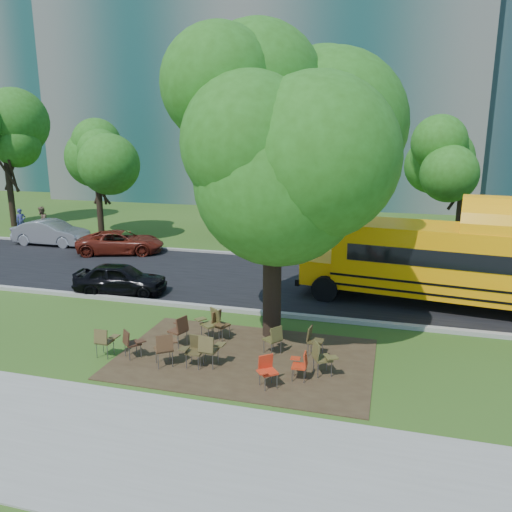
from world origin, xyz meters
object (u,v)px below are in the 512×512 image
(school_bus, at_px, (489,265))
(chair_12, at_px, (314,338))
(chair_5, at_px, (267,368))
(chair_1, at_px, (131,341))
(chair_11, at_px, (274,337))
(chair_0, at_px, (104,339))
(chair_8, at_px, (180,328))
(chair_3, at_px, (194,348))
(chair_10, at_px, (219,322))
(chair_6, at_px, (301,363))
(pedestrian_a, at_px, (21,222))
(chair_7, at_px, (321,356))
(black_car, at_px, (121,279))
(chair_4, at_px, (209,348))
(chair_2, at_px, (165,346))
(bg_car_red, at_px, (121,242))
(pedestrian_b, at_px, (42,221))
(chair_9, at_px, (211,321))
(main_tree, at_px, (273,146))
(bg_car_silver, at_px, (51,233))

(school_bus, xyz_separation_m, chair_12, (-5.24, -5.23, -1.17))
(school_bus, distance_m, chair_5, 9.58)
(chair_1, bearing_deg, chair_11, 58.98)
(chair_0, xyz_separation_m, chair_8, (1.73, 1.22, 0.05))
(chair_3, bearing_deg, chair_8, -49.19)
(chair_10, bearing_deg, chair_11, 91.58)
(chair_0, xyz_separation_m, chair_6, (5.53, 0.12, -0.06))
(school_bus, relative_size, pedestrian_a, 7.64)
(chair_7, height_order, black_car, black_car)
(chair_4, bearing_deg, chair_8, 144.19)
(chair_2, relative_size, chair_11, 1.11)
(chair_11, bearing_deg, chair_12, -43.13)
(chair_5, distance_m, chair_8, 3.48)
(chair_6, height_order, bg_car_red, bg_car_red)
(bg_car_red, bearing_deg, chair_8, -160.76)
(school_bus, bearing_deg, black_car, -165.49)
(chair_4, distance_m, chair_11, 1.94)
(chair_4, bearing_deg, black_car, 140.77)
(chair_10, bearing_deg, school_bus, 140.32)
(chair_6, height_order, pedestrian_b, pedestrian_b)
(chair_3, distance_m, chair_9, 1.85)
(chair_11, bearing_deg, main_tree, 53.06)
(chair_8, bearing_deg, chair_9, -23.99)
(chair_9, height_order, bg_car_silver, bg_car_silver)
(chair_10, bearing_deg, chair_5, 60.08)
(chair_6, xyz_separation_m, bg_car_red, (-11.56, 11.13, 0.13))
(chair_0, bearing_deg, chair_7, 4.00)
(chair_0, relative_size, chair_9, 0.88)
(chair_6, relative_size, pedestrian_b, 0.43)
(chair_5, height_order, pedestrian_a, pedestrian_a)
(main_tree, relative_size, bg_car_red, 2.14)
(bg_car_red, height_order, pedestrian_b, pedestrian_b)
(chair_2, distance_m, chair_4, 1.18)
(chair_10, bearing_deg, chair_1, -24.62)
(bg_car_red, bearing_deg, chair_4, -159.20)
(chair_11, height_order, chair_12, chair_11)
(chair_6, bearing_deg, chair_2, 90.32)
(school_bus, xyz_separation_m, chair_0, (-10.85, -6.86, -1.17))
(chair_9, height_order, bg_car_red, bg_car_red)
(chair_10, relative_size, pedestrian_b, 0.49)
(chair_0, relative_size, chair_4, 0.92)
(chair_5, relative_size, chair_12, 0.95)
(chair_5, height_order, chair_10, chair_10)
(chair_3, xyz_separation_m, chair_7, (3.34, 0.36, 0.03))
(bg_car_silver, xyz_separation_m, pedestrian_a, (-3.81, 2.17, 0.10))
(chair_5, bearing_deg, school_bus, -168.16)
(chair_8, distance_m, pedestrian_a, 20.97)
(bg_car_silver, distance_m, pedestrian_a, 4.39)
(chair_1, height_order, chair_7, chair_7)
(chair_3, distance_m, chair_4, 0.40)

